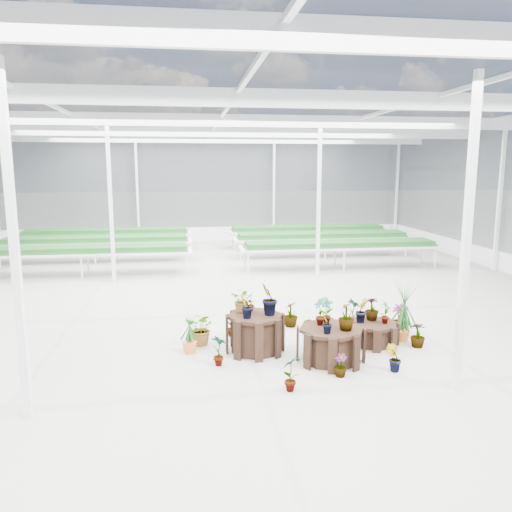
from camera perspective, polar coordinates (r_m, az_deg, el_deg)
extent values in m
plane|color=gray|center=(10.96, -2.99, -7.04)|extent=(24.00, 24.00, 0.00)
cylinder|color=black|center=(8.89, -0.09, -8.83)|extent=(1.00, 1.00, 0.68)
cylinder|color=black|center=(8.59, 8.53, -9.96)|extent=(1.33, 1.33, 0.58)
cylinder|color=black|center=(9.56, 13.16, -8.59)|extent=(1.07, 1.07, 0.41)
imported|color=#184619|center=(8.89, -1.53, -5.06)|extent=(0.52, 0.51, 0.44)
imported|color=#184619|center=(8.67, 1.47, -4.89)|extent=(0.41, 0.42, 0.60)
imported|color=#184619|center=(9.00, -0.59, -5.10)|extent=(0.20, 0.23, 0.37)
imported|color=#184619|center=(8.52, -1.14, -5.78)|extent=(0.30, 0.30, 0.43)
imported|color=#184619|center=(8.55, 7.33, -6.23)|extent=(0.21, 0.28, 0.50)
imported|color=#184619|center=(8.35, 10.28, -6.76)|extent=(0.38, 0.38, 0.48)
imported|color=#184619|center=(8.66, 8.05, -6.19)|extent=(0.26, 0.20, 0.45)
imported|color=#184619|center=(8.14, 8.09, -7.64)|extent=(0.24, 0.25, 0.35)
imported|color=#184619|center=(9.40, 11.94, -6.08)|extent=(0.31, 0.32, 0.46)
imported|color=#184619|center=(9.42, 14.56, -6.18)|extent=(0.26, 0.29, 0.45)
imported|color=#184619|center=(9.58, 13.13, -5.86)|extent=(0.28, 0.28, 0.44)
imported|color=#184619|center=(8.34, -4.25, -10.67)|extent=(0.34, 0.33, 0.54)
imported|color=#184619|center=(9.30, -6.21, -8.22)|extent=(0.72, 0.69, 0.63)
imported|color=#184619|center=(7.46, 3.98, -13.19)|extent=(0.35, 0.33, 0.55)
imported|color=#184619|center=(8.06, 9.62, -12.23)|extent=(0.29, 0.29, 0.36)
imported|color=#184619|center=(8.41, 15.45, -11.19)|extent=(0.30, 0.28, 0.44)
imported|color=#184619|center=(9.61, 18.00, -8.55)|extent=(0.34, 0.34, 0.47)
imported|color=#184619|center=(10.32, 16.11, -6.89)|extent=(0.43, 0.43, 0.57)
imported|color=#184619|center=(10.54, 11.07, -6.25)|extent=(0.33, 0.37, 0.59)
imported|color=#184619|center=(10.31, 3.99, -6.63)|extent=(0.42, 0.42, 0.53)
imported|color=#184619|center=(9.73, -2.80, -7.64)|extent=(0.28, 0.19, 0.52)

